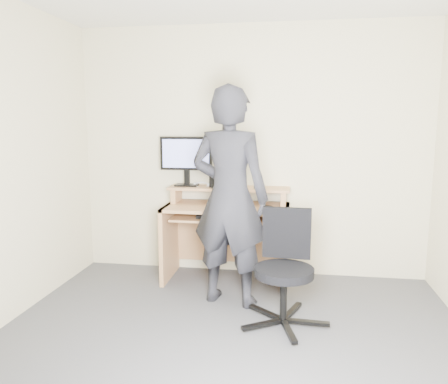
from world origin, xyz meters
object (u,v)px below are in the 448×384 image
(desk, at_px, (228,224))
(person, at_px, (230,197))
(monitor, at_px, (186,157))
(office_chair, at_px, (285,263))

(desk, distance_m, person, 0.71)
(monitor, relative_size, person, 0.28)
(desk, height_order, person, person)
(desk, relative_size, person, 0.65)
(desk, xyz_separation_m, person, (0.10, -0.60, 0.38))
(desk, bearing_deg, monitor, 169.19)
(monitor, xyz_separation_m, office_chair, (1.01, -0.98, -0.74))
(desk, relative_size, office_chair, 1.39)
(person, bearing_deg, monitor, -38.64)
(monitor, bearing_deg, person, -53.46)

